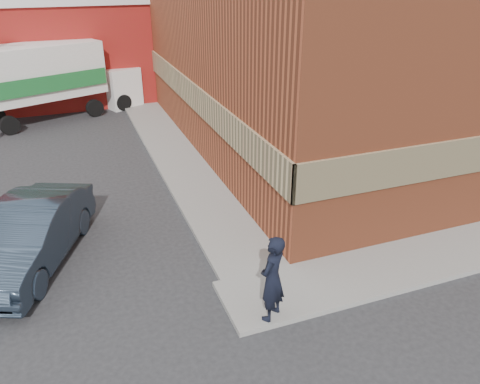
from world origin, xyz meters
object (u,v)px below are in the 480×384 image
object	(u,v)px
sedan	(30,235)
box_truck	(55,76)
brick_building	(352,20)
man	(272,279)

from	to	relation	value
sedan	box_truck	xyz separation A→B (m)	(1.02, 12.76, 1.25)
sedan	box_truck	world-z (taller)	box_truck
brick_building	man	distance (m)	13.83
man	brick_building	bearing A→B (deg)	-165.76
sedan	box_truck	distance (m)	12.87
brick_building	man	bearing A→B (deg)	-127.86
man	box_truck	xyz separation A→B (m)	(-3.66, 16.83, 0.95)
brick_building	box_truck	bearing A→B (deg)	152.07
man	box_truck	world-z (taller)	box_truck
brick_building	box_truck	xyz separation A→B (m)	(-11.86, 6.28, -2.65)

